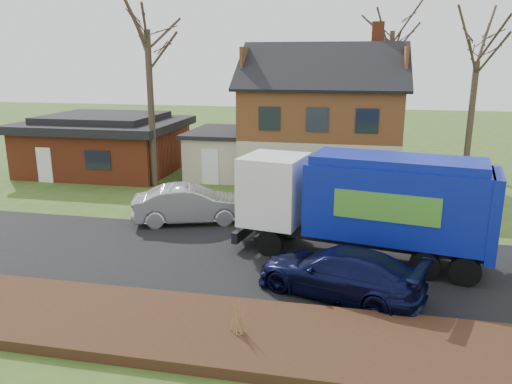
# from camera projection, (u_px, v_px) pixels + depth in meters

# --- Properties ---
(ground) EXTENTS (120.00, 120.00, 0.00)m
(ground) POSITION_uv_depth(u_px,v_px,m) (236.00, 259.00, 18.40)
(ground) COLOR #33531B
(ground) RESTS_ON ground
(road) EXTENTS (80.00, 7.00, 0.02)m
(road) POSITION_uv_depth(u_px,v_px,m) (236.00, 259.00, 18.40)
(road) COLOR black
(road) RESTS_ON ground
(mulch_verge) EXTENTS (80.00, 3.50, 0.30)m
(mulch_verge) POSITION_uv_depth(u_px,v_px,m) (188.00, 329.00, 13.35)
(mulch_verge) COLOR black
(mulch_verge) RESTS_ON ground
(main_house) EXTENTS (12.95, 8.95, 9.26)m
(main_house) POSITION_uv_depth(u_px,v_px,m) (314.00, 112.00, 30.23)
(main_house) COLOR #C1B39B
(main_house) RESTS_ON ground
(ranch_house) EXTENTS (9.80, 8.20, 3.70)m
(ranch_house) POSITION_uv_depth(u_px,v_px,m) (105.00, 143.00, 32.59)
(ranch_house) COLOR #933C20
(ranch_house) RESTS_ON ground
(garbage_truck) EXTENTS (9.39, 4.07, 3.90)m
(garbage_truck) POSITION_uv_depth(u_px,v_px,m) (367.00, 200.00, 17.82)
(garbage_truck) COLOR black
(garbage_truck) RESTS_ON ground
(silver_sedan) EXTENTS (5.40, 3.31, 1.68)m
(silver_sedan) POSITION_uv_depth(u_px,v_px,m) (191.00, 204.00, 22.35)
(silver_sedan) COLOR #A7AAAE
(silver_sedan) RESTS_ON ground
(navy_wagon) EXTENTS (5.64, 3.76, 1.52)m
(navy_wagon) POSITION_uv_depth(u_px,v_px,m) (339.00, 272.00, 15.41)
(navy_wagon) COLOR black
(navy_wagon) RESTS_ON ground
(tree_front_west) EXTENTS (4.06, 4.06, 12.07)m
(tree_front_west) POSITION_uv_depth(u_px,v_px,m) (146.00, 4.00, 26.41)
(tree_front_west) COLOR #3F3226
(tree_front_west) RESTS_ON ground
(tree_front_east) EXTENTS (3.62, 3.62, 10.05)m
(tree_front_east) POSITION_uv_depth(u_px,v_px,m) (480.00, 38.00, 24.91)
(tree_front_east) COLOR #46362A
(tree_front_east) RESTS_ON ground
(tree_back) EXTENTS (3.88, 3.88, 12.30)m
(tree_back) POSITION_uv_depth(u_px,v_px,m) (394.00, 13.00, 34.60)
(tree_back) COLOR #3C2E24
(tree_back) RESTS_ON ground
(grass_clump_mid) EXTENTS (0.35, 0.29, 0.98)m
(grass_clump_mid) POSITION_uv_depth(u_px,v_px,m) (238.00, 316.00, 12.71)
(grass_clump_mid) COLOR #9F7146
(grass_clump_mid) RESTS_ON mulch_verge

